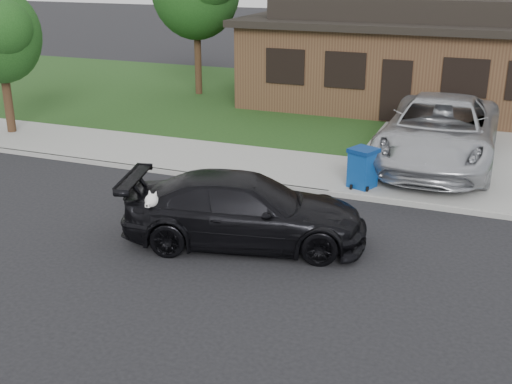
% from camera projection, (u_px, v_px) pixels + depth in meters
% --- Properties ---
extents(ground, '(120.00, 120.00, 0.00)m').
position_uv_depth(ground, '(120.00, 225.00, 14.05)').
color(ground, black).
rests_on(ground, ground).
extents(sidewalk, '(60.00, 3.00, 0.12)m').
position_uv_depth(sidewalk, '(216.00, 160.00, 18.39)').
color(sidewalk, gray).
rests_on(sidewalk, ground).
extents(curb, '(60.00, 0.12, 0.12)m').
position_uv_depth(curb, '(192.00, 175.00, 17.09)').
color(curb, gray).
rests_on(curb, ground).
extents(lawn, '(60.00, 13.00, 0.13)m').
position_uv_depth(lawn, '(301.00, 104.00, 25.37)').
color(lawn, '#193814').
rests_on(lawn, ground).
extents(driveway, '(4.50, 13.00, 0.14)m').
position_uv_depth(driveway, '(450.00, 137.00, 20.69)').
color(driveway, gray).
rests_on(driveway, ground).
extents(sedan, '(5.26, 3.17, 1.43)m').
position_uv_depth(sedan, '(245.00, 210.00, 12.98)').
color(sedan, black).
rests_on(sedan, ground).
extents(minivan, '(3.01, 6.45, 1.78)m').
position_uv_depth(minivan, '(439.00, 131.00, 17.58)').
color(minivan, '#B6B9BE').
rests_on(minivan, driveway).
extents(recycling_bin, '(0.79, 0.79, 1.01)m').
position_uv_depth(recycling_bin, '(363.00, 168.00, 15.84)').
color(recycling_bin, navy).
rests_on(recycling_bin, sidewalk).
extents(house, '(12.60, 8.60, 4.65)m').
position_uv_depth(house, '(416.00, 49.00, 25.02)').
color(house, '#422B1C').
rests_on(house, ground).
extents(tree_2, '(2.73, 2.60, 4.59)m').
position_uv_depth(tree_2, '(0.00, 34.00, 19.93)').
color(tree_2, '#332114').
rests_on(tree_2, ground).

